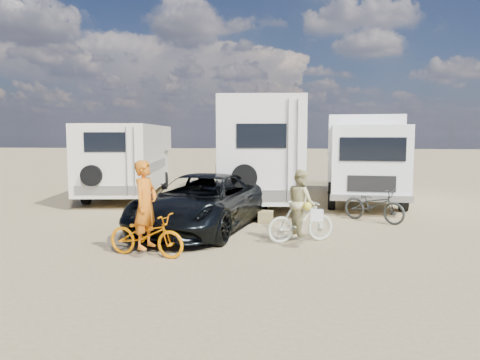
# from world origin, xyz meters

# --- Properties ---
(ground) EXTENTS (140.00, 140.00, 0.00)m
(ground) POSITION_xyz_m (0.00, 0.00, 0.00)
(ground) COLOR tan
(ground) RESTS_ON ground
(rv_main) EXTENTS (3.29, 8.63, 3.75)m
(rv_main) POSITION_xyz_m (0.18, 6.86, 1.87)
(rv_main) COLOR white
(rv_main) RESTS_ON ground
(rv_left) EXTENTS (3.51, 7.74, 2.92)m
(rv_left) POSITION_xyz_m (-5.25, 7.58, 1.46)
(rv_left) COLOR beige
(rv_left) RESTS_ON ground
(box_truck) EXTENTS (3.19, 7.21, 3.25)m
(box_truck) POSITION_xyz_m (4.13, 7.02, 1.63)
(box_truck) COLOR white
(box_truck) RESTS_ON ground
(dark_suv) EXTENTS (3.54, 5.75, 1.49)m
(dark_suv) POSITION_xyz_m (-1.00, 1.29, 0.74)
(dark_suv) COLOR black
(dark_suv) RESTS_ON ground
(bike_man) EXTENTS (1.84, 1.00, 0.92)m
(bike_man) POSITION_xyz_m (-1.67, -1.44, 0.46)
(bike_man) COLOR orange
(bike_man) RESTS_ON ground
(bike_woman) EXTENTS (1.73, 1.06, 1.00)m
(bike_woman) POSITION_xyz_m (1.60, 0.15, 0.50)
(bike_woman) COLOR #B3B89E
(bike_woman) RESTS_ON ground
(rider_man) EXTENTS (0.59, 0.76, 1.85)m
(rider_man) POSITION_xyz_m (-1.67, -1.44, 0.92)
(rider_man) COLOR #C86111
(rider_man) RESTS_ON ground
(rider_woman) EXTENTS (0.83, 0.93, 1.57)m
(rider_woman) POSITION_xyz_m (1.60, 0.15, 0.78)
(rider_woman) COLOR tan
(rider_woman) RESTS_ON ground
(bike_parked) EXTENTS (1.92, 1.74, 1.01)m
(bike_parked) POSITION_xyz_m (3.80, 2.88, 0.51)
(bike_parked) COLOR #282B28
(bike_parked) RESTS_ON ground
(cooler) EXTENTS (0.64, 0.56, 0.43)m
(cooler) POSITION_xyz_m (-1.75, 4.48, 0.21)
(cooler) COLOR #296A85
(cooler) RESTS_ON ground
(crate) EXTENTS (0.43, 0.43, 0.33)m
(crate) POSITION_xyz_m (0.65, 2.46, 0.17)
(crate) COLOR olive
(crate) RESTS_ON ground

